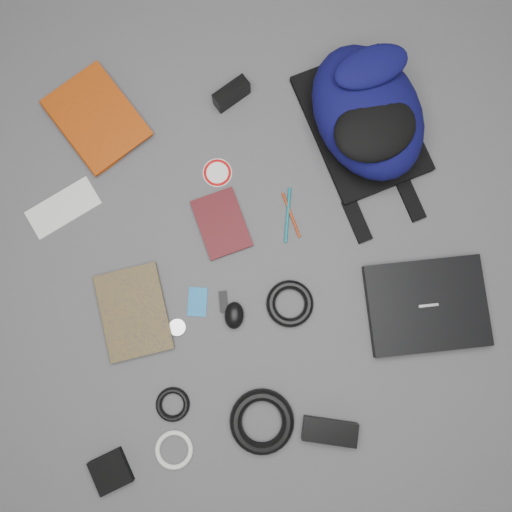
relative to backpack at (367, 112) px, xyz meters
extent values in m
plane|color=#4F4F51|center=(-0.39, -0.31, -0.09)|extent=(4.00, 4.00, 0.00)
cube|color=black|center=(0.04, -0.55, -0.08)|extent=(0.35, 0.29, 0.03)
imported|color=#953208|center=(-0.84, 0.14, -0.08)|extent=(0.31, 0.34, 0.03)
imported|color=#A68A0B|center=(-0.84, -0.39, -0.08)|extent=(0.18, 0.25, 0.02)
cube|color=white|center=(-0.89, -0.05, -0.09)|extent=(0.22, 0.15, 0.00)
cube|color=#3D0B0E|center=(-0.46, -0.19, -0.09)|extent=(0.15, 0.19, 0.01)
cube|color=black|center=(-0.35, 0.17, -0.06)|extent=(0.12, 0.08, 0.06)
cylinder|color=white|center=(-0.44, -0.05, -0.09)|extent=(0.10, 0.10, 0.00)
cylinder|color=#0D6775|center=(-0.27, -0.21, -0.09)|extent=(0.06, 0.15, 0.01)
cylinder|color=#A02E0C|center=(-0.26, -0.22, -0.09)|extent=(0.03, 0.14, 0.01)
cube|color=#1668AA|center=(-0.57, -0.40, -0.09)|extent=(0.07, 0.09, 0.00)
cube|color=black|center=(-0.50, -0.41, -0.09)|extent=(0.03, 0.06, 0.01)
cube|color=silver|center=(-0.48, -0.24, -0.09)|extent=(0.03, 0.05, 0.01)
ellipsoid|color=black|center=(-0.48, -0.46, -0.07)|extent=(0.07, 0.09, 0.04)
cylinder|color=#B9B9BB|center=(-0.69, -0.44, -0.09)|extent=(0.05, 0.05, 0.01)
cylinder|color=silver|center=(-0.64, -0.45, -0.09)|extent=(0.06, 0.06, 0.01)
torus|color=black|center=(-0.32, -0.46, -0.08)|extent=(0.14, 0.14, 0.03)
cube|color=black|center=(-0.30, -0.82, -0.07)|extent=(0.16, 0.11, 0.04)
torus|color=black|center=(-0.47, -0.75, -0.08)|extent=(0.21, 0.21, 0.03)
cube|color=black|center=(-0.90, -0.79, -0.08)|extent=(0.11, 0.11, 0.02)
torus|color=black|center=(-0.70, -0.65, -0.08)|extent=(0.10, 0.10, 0.02)
torus|color=white|center=(-0.72, -0.77, -0.09)|extent=(0.12, 0.12, 0.01)
camera|label=1|loc=(-0.42, -0.47, 1.31)|focal=35.00mm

